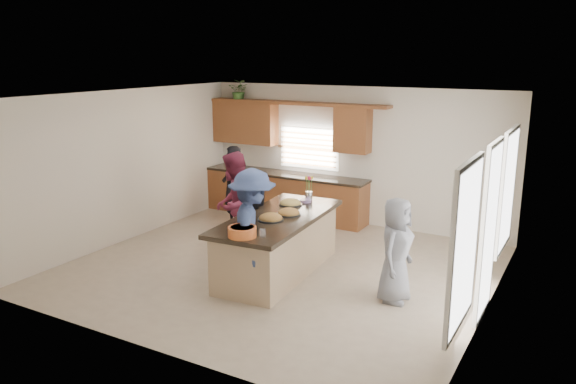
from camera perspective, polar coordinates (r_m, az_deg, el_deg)
The scene contains 18 objects.
floor at distance 9.29m, azimuth -0.89°, elevation -7.72°, with size 6.50×6.50×0.00m, color #BFA98E.
room_shell at distance 8.77m, azimuth -0.93°, elevation 3.90°, with size 6.52×6.02×2.81m.
back_cabinetry at distance 12.01m, azimuth -0.40°, elevation 1.81°, with size 4.08×0.66×2.46m.
right_wall_glazing at distance 7.70m, azimuth 19.75°, elevation -2.61°, with size 0.06×4.00×2.25m.
island at distance 8.96m, azimuth -1.02°, elevation -5.48°, with size 1.33×2.77×0.95m.
platter_front at distance 8.56m, azimuth -1.77°, elevation -2.71°, with size 0.40×0.40×0.16m.
platter_mid at distance 8.85m, azimuth 0.07°, elevation -2.16°, with size 0.38×0.38×0.16m.
platter_back at distance 9.42m, azimuth 0.25°, elevation -1.16°, with size 0.39×0.39×0.16m.
salad_bowl at distance 7.81m, azimuth -4.67°, elevation -3.99°, with size 0.40×0.40×0.14m.
clear_cup at distance 7.79m, azimuth -2.61°, elevation -4.20°, with size 0.09×0.09×0.11m, color white.
plate_stack at distance 9.61m, azimuth 1.83°, elevation -0.90°, with size 0.19×0.19×0.04m, color #9E7CB4.
flower_vase at distance 9.68m, azimuth 2.14°, elevation 0.43°, with size 0.14×0.14×0.42m.
potted_plant at distance 12.46m, azimuth -4.96°, elevation 10.22°, with size 0.43×0.37×0.48m, color #43752E.
woman_left_back at distance 11.39m, azimuth -5.70°, elevation 0.60°, with size 0.60×0.39×1.64m, color black.
woman_left_mid at distance 9.62m, azimuth -5.54°, elevation -1.31°, with size 0.89×0.69×1.82m, color maroon.
woman_left_front at distance 9.53m, azimuth -3.21°, elevation -2.49°, with size 0.87×0.36×1.48m, color black.
woman_right_back at distance 8.20m, azimuth -3.62°, elevation -3.95°, with size 1.18×0.68×1.83m, color #374979.
woman_right_front at distance 8.01m, azimuth 10.90°, elevation -5.81°, with size 0.74×0.48×1.51m, color slate.
Camera 1 is at (4.36, -7.46, 3.41)m, focal length 35.00 mm.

